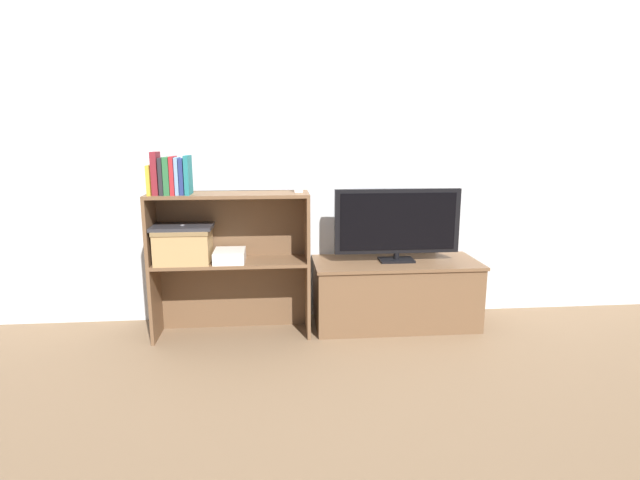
{
  "coord_description": "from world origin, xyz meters",
  "views": [
    {
      "loc": [
        -0.27,
        -2.85,
        1.23
      ],
      "look_at": [
        0.0,
        0.14,
        0.6
      ],
      "focal_mm": 28.0,
      "sensor_mm": 36.0,
      "label": 1
    }
  ],
  "objects_px": {
    "magazine_stack": "(230,256)",
    "book_skyblue": "(178,176)",
    "book_charcoal": "(163,176)",
    "book_forest": "(168,176)",
    "tv": "(397,223)",
    "laptop": "(182,227)",
    "storage_basket_left": "(183,244)",
    "baby_monitor": "(299,185)",
    "book_maroon": "(156,173)",
    "book_navy": "(183,176)",
    "book_mustard": "(151,180)",
    "tv_stand": "(395,293)",
    "book_crimson": "(174,175)",
    "book_teal": "(188,175)"
  },
  "relations": [
    {
      "from": "book_maroon",
      "to": "book_crimson",
      "type": "distance_m",
      "value": 0.1
    },
    {
      "from": "tv_stand",
      "to": "book_mustard",
      "type": "bearing_deg",
      "value": -175.68
    },
    {
      "from": "book_charcoal",
      "to": "magazine_stack",
      "type": "distance_m",
      "value": 0.61
    },
    {
      "from": "book_crimson",
      "to": "book_skyblue",
      "type": "xyz_separation_m",
      "value": [
        0.02,
        -0.0,
        -0.0
      ]
    },
    {
      "from": "magazine_stack",
      "to": "book_skyblue",
      "type": "bearing_deg",
      "value": -176.17
    },
    {
      "from": "book_teal",
      "to": "baby_monitor",
      "type": "relative_size",
      "value": 1.83
    },
    {
      "from": "book_mustard",
      "to": "storage_basket_left",
      "type": "xyz_separation_m",
      "value": [
        0.16,
        0.03,
        -0.39
      ]
    },
    {
      "from": "book_mustard",
      "to": "baby_monitor",
      "type": "relative_size",
      "value": 1.39
    },
    {
      "from": "tv",
      "to": "book_crimson",
      "type": "height_order",
      "value": "book_crimson"
    },
    {
      "from": "tv_stand",
      "to": "book_crimson",
      "type": "distance_m",
      "value": 1.57
    },
    {
      "from": "book_skyblue",
      "to": "laptop",
      "type": "relative_size",
      "value": 0.6
    },
    {
      "from": "book_maroon",
      "to": "book_navy",
      "type": "height_order",
      "value": "book_maroon"
    },
    {
      "from": "book_forest",
      "to": "book_skyblue",
      "type": "relative_size",
      "value": 1.01
    },
    {
      "from": "tv",
      "to": "magazine_stack",
      "type": "height_order",
      "value": "tv"
    },
    {
      "from": "book_charcoal",
      "to": "book_forest",
      "type": "height_order",
      "value": "book_forest"
    },
    {
      "from": "book_maroon",
      "to": "book_teal",
      "type": "height_order",
      "value": "book_maroon"
    },
    {
      "from": "tv_stand",
      "to": "book_crimson",
      "type": "height_order",
      "value": "book_crimson"
    },
    {
      "from": "book_mustard",
      "to": "book_navy",
      "type": "height_order",
      "value": "book_navy"
    },
    {
      "from": "book_mustard",
      "to": "book_forest",
      "type": "height_order",
      "value": "book_forest"
    },
    {
      "from": "book_navy",
      "to": "book_charcoal",
      "type": "bearing_deg",
      "value": 180.0
    },
    {
      "from": "book_charcoal",
      "to": "baby_monitor",
      "type": "bearing_deg",
      "value": 2.93
    },
    {
      "from": "book_mustard",
      "to": "magazine_stack",
      "type": "bearing_deg",
      "value": 2.46
    },
    {
      "from": "book_skyblue",
      "to": "book_navy",
      "type": "bearing_deg",
      "value": 0.0
    },
    {
      "from": "book_skyblue",
      "to": "baby_monitor",
      "type": "xyz_separation_m",
      "value": [
        0.7,
        0.04,
        -0.06
      ]
    },
    {
      "from": "storage_basket_left",
      "to": "baby_monitor",
      "type": "bearing_deg",
      "value": 1.24
    },
    {
      "from": "magazine_stack",
      "to": "book_crimson",
      "type": "bearing_deg",
      "value": -176.47
    },
    {
      "from": "tv_stand",
      "to": "book_mustard",
      "type": "distance_m",
      "value": 1.67
    },
    {
      "from": "book_crimson",
      "to": "book_skyblue",
      "type": "distance_m",
      "value": 0.02
    },
    {
      "from": "book_skyblue",
      "to": "tv_stand",
      "type": "bearing_deg",
      "value": 4.81
    },
    {
      "from": "book_charcoal",
      "to": "laptop",
      "type": "distance_m",
      "value": 0.32
    },
    {
      "from": "laptop",
      "to": "book_navy",
      "type": "bearing_deg",
      "value": -48.7
    },
    {
      "from": "book_navy",
      "to": "book_forest",
      "type": "bearing_deg",
      "value": 180.0
    },
    {
      "from": "book_mustard",
      "to": "book_crimson",
      "type": "height_order",
      "value": "book_crimson"
    },
    {
      "from": "book_mustard",
      "to": "book_charcoal",
      "type": "distance_m",
      "value": 0.07
    },
    {
      "from": "tv_stand",
      "to": "book_maroon",
      "type": "distance_m",
      "value": 1.66
    },
    {
      "from": "tv",
      "to": "book_maroon",
      "type": "xyz_separation_m",
      "value": [
        -1.45,
        -0.11,
        0.33
      ]
    },
    {
      "from": "book_skyblue",
      "to": "tv",
      "type": "bearing_deg",
      "value": 4.75
    },
    {
      "from": "baby_monitor",
      "to": "storage_basket_left",
      "type": "relative_size",
      "value": 0.37
    },
    {
      "from": "baby_monitor",
      "to": "storage_basket_left",
      "type": "distance_m",
      "value": 0.78
    },
    {
      "from": "tv",
      "to": "laptop",
      "type": "xyz_separation_m",
      "value": [
        -1.33,
        -0.09,
        0.01
      ]
    },
    {
      "from": "book_mustard",
      "to": "baby_monitor",
      "type": "bearing_deg",
      "value": 2.7
    },
    {
      "from": "tv",
      "to": "baby_monitor",
      "type": "distance_m",
      "value": 0.68
    },
    {
      "from": "book_charcoal",
      "to": "book_crimson",
      "type": "relative_size",
      "value": 0.97
    },
    {
      "from": "storage_basket_left",
      "to": "laptop",
      "type": "height_order",
      "value": "laptop"
    },
    {
      "from": "laptop",
      "to": "storage_basket_left",
      "type": "bearing_deg",
      "value": 180.0
    },
    {
      "from": "tv",
      "to": "book_charcoal",
      "type": "xyz_separation_m",
      "value": [
        -1.42,
        -0.11,
        0.31
      ]
    },
    {
      "from": "book_charcoal",
      "to": "laptop",
      "type": "relative_size",
      "value": 0.6
    },
    {
      "from": "book_maroon",
      "to": "book_navy",
      "type": "bearing_deg",
      "value": 0.0
    },
    {
      "from": "laptop",
      "to": "book_mustard",
      "type": "bearing_deg",
      "value": -170.97
    },
    {
      "from": "tv",
      "to": "baby_monitor",
      "type": "relative_size",
      "value": 6.57
    }
  ]
}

